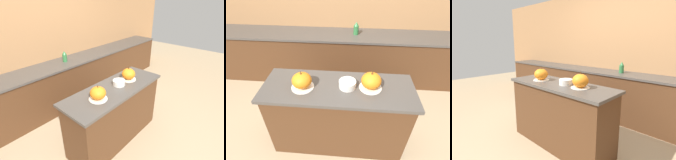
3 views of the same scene
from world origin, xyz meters
TOP-DOWN VIEW (x-y plane):
  - ground_plane at (0.00, 0.00)m, footprint 12.00×12.00m
  - wall_back at (0.00, 1.72)m, footprint 8.00×0.06m
  - kitchen_island at (0.00, 0.00)m, footprint 1.57×0.56m
  - back_counter at (0.00, 1.39)m, footprint 6.00×0.60m
  - pumpkin_cake_left at (-0.36, -0.03)m, footprint 0.23×0.23m
  - pumpkin_cake_right at (0.33, 0.02)m, footprint 0.23×0.23m
  - bottle_tall at (0.18, 1.41)m, footprint 0.08×0.08m
  - mixing_bowl at (0.10, 0.01)m, footprint 0.17×0.17m

SIDE VIEW (x-z plane):
  - ground_plane at x=0.00m, z-range 0.00..0.00m
  - back_counter at x=0.00m, z-range 0.00..0.88m
  - kitchen_island at x=0.00m, z-range 0.00..0.90m
  - mixing_bowl at x=0.10m, z-range 0.89..0.97m
  - pumpkin_cake_left at x=-0.36m, z-range 0.87..1.08m
  - pumpkin_cake_right at x=0.33m, z-range 0.87..1.09m
  - bottle_tall at x=0.18m, z-range 0.88..1.08m
  - wall_back at x=0.00m, z-range 0.00..2.50m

